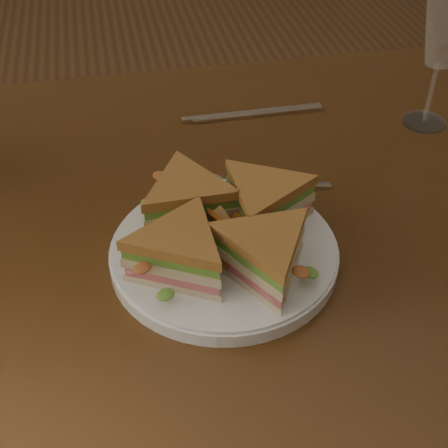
# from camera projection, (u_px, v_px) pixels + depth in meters

# --- Properties ---
(table) EXTENTS (1.20, 0.80, 0.75)m
(table) POSITION_uv_depth(u_px,v_px,m) (210.00, 277.00, 0.81)
(table) COLOR #331C0B
(table) RESTS_ON ground
(plate) EXTENTS (0.25, 0.25, 0.02)m
(plate) POSITION_uv_depth(u_px,v_px,m) (224.00, 253.00, 0.69)
(plate) COLOR white
(plate) RESTS_ON table
(sandwich_wedges) EXTENTS (0.27, 0.27, 0.06)m
(sandwich_wedges) POSITION_uv_depth(u_px,v_px,m) (224.00, 228.00, 0.66)
(sandwich_wedges) COLOR beige
(sandwich_wedges) RESTS_ON plate
(crisps_mound) EXTENTS (0.09, 0.09, 0.05)m
(crisps_mound) POSITION_uv_depth(u_px,v_px,m) (224.00, 230.00, 0.67)
(crisps_mound) COLOR #BD5F18
(crisps_mound) RESTS_ON plate
(spoon) EXTENTS (0.18, 0.06, 0.01)m
(spoon) POSITION_uv_depth(u_px,v_px,m) (224.00, 183.00, 0.80)
(spoon) COLOR silver
(spoon) RESTS_ON table
(knife) EXTENTS (0.22, 0.02, 0.00)m
(knife) POSITION_uv_depth(u_px,v_px,m) (248.00, 114.00, 0.93)
(knife) COLOR silver
(knife) RESTS_ON table
(wine_glass) EXTENTS (0.07, 0.07, 0.19)m
(wine_glass) POSITION_uv_depth(u_px,v_px,m) (445.00, 33.00, 0.83)
(wine_glass) COLOR white
(wine_glass) RESTS_ON table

